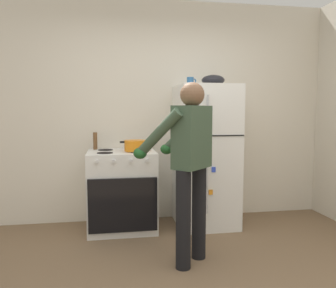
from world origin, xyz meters
The scene contains 8 objects.
kitchen_wall_back centered at (0.00, 1.95, 1.35)m, with size 6.00×0.10×2.70m, color silver.
refrigerator centered at (0.53, 1.57, 0.83)m, with size 0.68×0.72×1.65m.
stove_range centered at (-0.46, 1.56, 0.45)m, with size 0.76×0.67×0.91m.
person_cook centered at (0.09, 0.61, 0.96)m, with size 0.70×0.73×1.60m.
red_pot centered at (-0.30, 1.52, 0.97)m, with size 0.36×0.26×0.12m.
coffee_mug centered at (0.35, 1.62, 1.70)m, with size 0.11×0.08×0.10m.
pepper_mill centered at (-0.76, 1.77, 1.01)m, with size 0.05×0.05×0.20m, color brown.
mixing_bowl centered at (0.61, 1.57, 1.71)m, with size 0.27×0.27×0.12m, color black.
Camera 1 is at (-0.56, -2.21, 1.35)m, focal length 35.56 mm.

